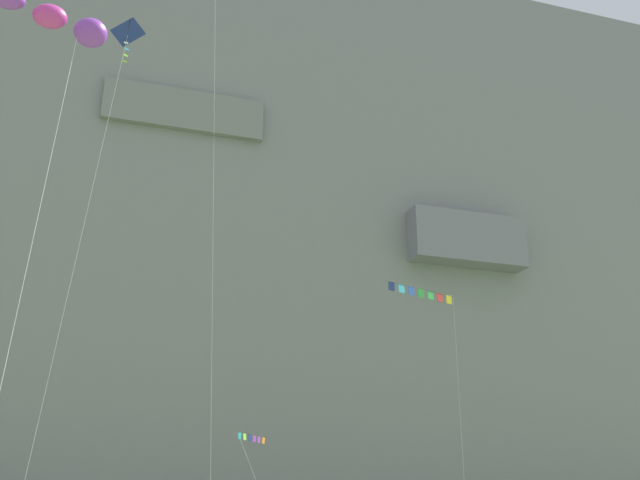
% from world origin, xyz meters
% --- Properties ---
extents(cliff_face, '(180.00, 34.03, 61.27)m').
position_xyz_m(cliff_face, '(-0.01, 72.73, 30.63)').
color(cliff_face, gray).
rests_on(cliff_face, ground).
extents(kite_banner_upper_left, '(2.63, 4.90, 7.21)m').
position_xyz_m(kite_banner_upper_left, '(3.07, 36.00, 6.44)').
color(kite_banner_upper_left, black).
rests_on(kite_banner_upper_left, ground).
extents(kite_windsock_low_center, '(4.04, 2.23, 15.22)m').
position_xyz_m(kite_windsock_low_center, '(-7.86, 11.93, 14.67)').
color(kite_windsock_low_center, purple).
rests_on(kite_windsock_low_center, ground).
extents(kite_diamond_upper_mid, '(3.02, 1.43, 24.83)m').
position_xyz_m(kite_diamond_upper_mid, '(-6.09, 25.07, 22.62)').
color(kite_diamond_upper_mid, navy).
rests_on(kite_diamond_upper_mid, ground).
extents(kite_banner_high_right, '(6.04, 3.26, 17.86)m').
position_xyz_m(kite_banner_high_right, '(15.50, 39.94, 17.13)').
color(kite_banner_high_right, black).
rests_on(kite_banner_high_right, ground).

